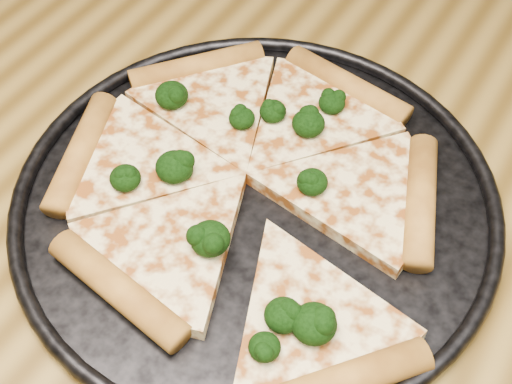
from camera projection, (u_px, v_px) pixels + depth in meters
The scene contains 4 objects.
dining_table at pixel (333, 320), 0.59m from camera, with size 1.20×0.90×0.75m.
pizza_pan at pixel (256, 199), 0.55m from camera, with size 0.37×0.37×0.02m.
pizza at pixel (249, 183), 0.55m from camera, with size 0.34×0.32×0.02m.
broccoli_florets at pixel (242, 189), 0.53m from camera, with size 0.23×0.24×0.02m.
Camera 1 is at (0.10, -0.28, 1.19)m, focal length 49.97 mm.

